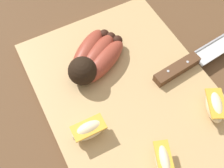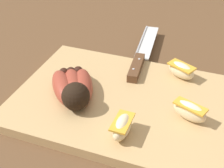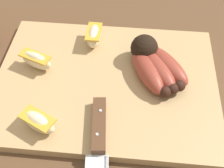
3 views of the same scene
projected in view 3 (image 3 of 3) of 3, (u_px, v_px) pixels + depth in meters
ground_plane at (107, 81)px, 0.57m from camera, size 6.00×6.00×0.00m
cutting_board at (109, 83)px, 0.55m from camera, size 0.42×0.31×0.02m
banana_bunch at (154, 65)px, 0.54m from camera, size 0.13×0.14×0.06m
chefs_knife at (97, 153)px, 0.44m from camera, size 0.06×0.28×0.02m
apple_wedge_near at (36, 60)px, 0.55m from camera, size 0.07×0.04×0.04m
apple_wedge_middle at (94, 36)px, 0.59m from camera, size 0.03×0.06×0.04m
apple_wedge_far at (38, 122)px, 0.46m from camera, size 0.07×0.05×0.03m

